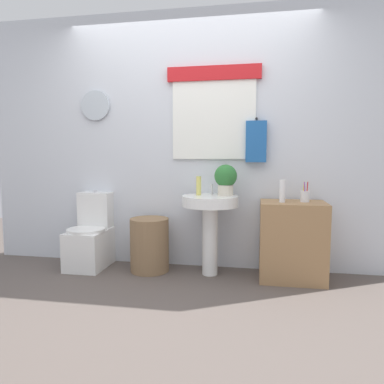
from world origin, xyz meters
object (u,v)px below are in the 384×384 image
Objects in this scene: toilet at (91,238)px; pedestal_sink at (210,215)px; lotion_bottle at (282,191)px; toothbrush_cup at (305,196)px; potted_plant at (226,178)px; wooden_cabinet at (292,241)px; soap_bottle at (199,186)px; laundry_hamper at (150,245)px.

pedestal_sink is (1.25, -0.04, 0.29)m from toilet.
toothbrush_cup is (0.21, 0.06, -0.05)m from lotion_bottle.
potted_plant is at bearing 169.18° from lotion_bottle.
toothbrush_cup is (0.87, 0.02, 0.19)m from pedestal_sink.
pedestal_sink reaches higher than wooden_cabinet.
soap_bottle is at bearing 0.63° from toilet.
wooden_cabinet is (1.37, 0.00, 0.10)m from laundry_hamper.
laundry_hamper is at bearing -174.13° from soap_bottle.
wooden_cabinet is 3.92× the size of toothbrush_cup.
toilet is 4.29× the size of soap_bottle.
lotion_bottle reaches higher than pedestal_sink.
lotion_bottle is (1.91, -0.08, 0.53)m from toilet.
pedestal_sink is at bearing 176.55° from lotion_bottle.
laundry_hamper is 1.38m from wooden_cabinet.
soap_bottle is (1.13, 0.01, 0.57)m from toilet.
soap_bottle is at bearing 173.45° from lotion_bottle.
lotion_bottle reaches higher than laundry_hamper.
laundry_hamper is at bearing -175.41° from potted_plant.
laundry_hamper is at bearing 180.00° from pedestal_sink.
soap_bottle is at bearing 178.26° from toothbrush_cup.
toothbrush_cup is (0.99, -0.03, -0.08)m from soap_bottle.
potted_plant reaches higher than pedestal_sink.
potted_plant reaches higher than wooden_cabinet.
potted_plant is (0.75, 0.06, 0.67)m from laundry_hamper.
wooden_cabinet is 2.44× the size of potted_plant.
toothbrush_cup is at bearing -0.48° from toilet.
potted_plant is (-0.63, 0.06, 0.57)m from wooden_cabinet.
toilet is at bearing 178.93° from wooden_cabinet.
potted_plant reaches higher than laundry_hamper.
toilet is 1.53m from potted_plant.
toilet reaches higher than laundry_hamper.
toothbrush_cup is at bearing 16.27° from lotion_bottle.
potted_plant is at bearing 174.53° from wooden_cabinet.
toothbrush_cup is at bearing 1.32° from pedestal_sink.
laundry_hamper is 2.86× the size of toothbrush_cup.
pedestal_sink is at bearing 0.00° from laundry_hamper.
soap_bottle is 0.99m from toothbrush_cup.
toilet is 0.65m from laundry_hamper.
pedestal_sink reaches higher than laundry_hamper.
toothbrush_cup is at bearing -3.14° from potted_plant.
lotion_bottle is (1.27, -0.04, 0.56)m from laundry_hamper.
toothbrush_cup is (0.10, 0.02, 0.42)m from wooden_cabinet.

